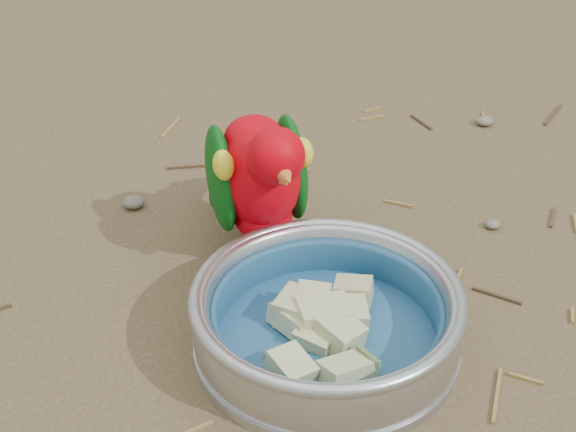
{
  "coord_description": "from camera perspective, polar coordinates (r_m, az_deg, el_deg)",
  "views": [
    {
      "loc": [
        -0.12,
        -0.59,
        0.51
      ],
      "look_at": [
        0.0,
        0.06,
        0.08
      ],
      "focal_mm": 55.0,
      "sensor_mm": 36.0,
      "label": 1
    }
  ],
  "objects": [
    {
      "name": "food_bowl",
      "position": [
        0.76,
        2.5,
        -8.13
      ],
      "size": [
        0.23,
        0.23,
        0.02
      ],
      "primitive_type": "cylinder",
      "color": "#B2B2BA",
      "rests_on": "ground"
    },
    {
      "name": "fruit_wedges",
      "position": [
        0.74,
        2.54,
        -6.8
      ],
      "size": [
        0.14,
        0.14,
        0.03
      ],
      "primitive_type": null,
      "color": "beige",
      "rests_on": "food_bowl"
    },
    {
      "name": "ground",
      "position": [
        0.79,
        0.65,
        -7.11
      ],
      "size": [
        60.0,
        60.0,
        0.0
      ],
      "primitive_type": "plane",
      "color": "brown"
    },
    {
      "name": "ground_debris",
      "position": [
        0.8,
        1.22,
        -6.23
      ],
      "size": [
        0.9,
        0.8,
        0.01
      ],
      "primitive_type": null,
      "color": "olive",
      "rests_on": "ground"
    },
    {
      "name": "lory_parrot",
      "position": [
        0.83,
        -1.78,
        1.76
      ],
      "size": [
        0.12,
        0.21,
        0.16
      ],
      "primitive_type": null,
      "rotation": [
        0.0,
        0.0,
        -3.0
      ],
      "color": "#C7000B",
      "rests_on": "ground"
    },
    {
      "name": "bowl_wall",
      "position": [
        0.74,
        2.55,
        -6.38
      ],
      "size": [
        0.23,
        0.23,
        0.04
      ],
      "primitive_type": null,
      "color": "#B2B2BA",
      "rests_on": "food_bowl"
    }
  ]
}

